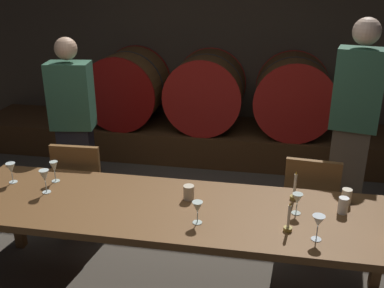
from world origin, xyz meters
name	(u,v)px	position (x,y,z in m)	size (l,w,h in m)	color
ground_plane	(160,283)	(0.00, 0.00, 0.00)	(8.33, 8.33, 0.00)	#4C443A
back_wall	(215,28)	(0.00, 3.02, 1.49)	(6.41, 0.24, 2.97)	#473A2D
barrel_shelf	(208,140)	(0.00, 2.47, 0.19)	(5.77, 0.90, 0.38)	#4C2D16
wine_barrel_left	(128,87)	(-1.00, 2.47, 0.82)	(0.89, 0.83, 0.89)	brown
wine_barrel_center	(206,91)	(-0.02, 2.47, 0.82)	(0.89, 0.83, 0.89)	brown
wine_barrel_right	(293,95)	(0.99, 2.47, 0.82)	(0.89, 0.83, 0.89)	brown
dining_table	(175,215)	(0.15, -0.10, 0.66)	(2.98, 0.81, 0.72)	brown
chair_left	(83,184)	(-0.78, 0.52, 0.49)	(0.42, 0.42, 0.88)	brown
chair_right	(309,201)	(1.08, 0.56, 0.49)	(0.43, 0.43, 0.88)	brown
guest_left	(74,125)	(-1.04, 1.00, 0.83)	(0.41, 0.29, 1.63)	black
guest_right	(353,125)	(1.43, 1.11, 0.95)	(0.42, 0.32, 1.83)	brown
candle_left	(288,223)	(0.87, -0.26, 0.77)	(0.05, 0.05, 0.20)	olive
candle_right	(294,192)	(0.92, 0.14, 0.78)	(0.05, 0.05, 0.21)	olive
wine_glass_far_left	(11,169)	(-1.09, 0.04, 0.83)	(0.07, 0.07, 0.15)	silver
wine_glass_left	(54,168)	(-0.79, 0.11, 0.83)	(0.06, 0.06, 0.16)	silver
wine_glass_center_left	(45,177)	(-0.78, -0.06, 0.84)	(0.07, 0.07, 0.17)	silver
wine_glass_center_right	(197,208)	(0.33, -0.26, 0.82)	(0.07, 0.07, 0.15)	silver
wine_glass_right	(297,200)	(0.93, -0.04, 0.82)	(0.07, 0.07, 0.14)	silver
wine_glass_far_right	(318,222)	(1.03, -0.32, 0.84)	(0.07, 0.07, 0.16)	white
cup_center_left	(189,192)	(0.22, 0.02, 0.77)	(0.07, 0.07, 0.10)	beige
cup_center_right	(343,205)	(1.22, 0.02, 0.77)	(0.06, 0.06, 0.11)	white
cup_far_right	(346,197)	(1.26, 0.14, 0.77)	(0.07, 0.07, 0.11)	beige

